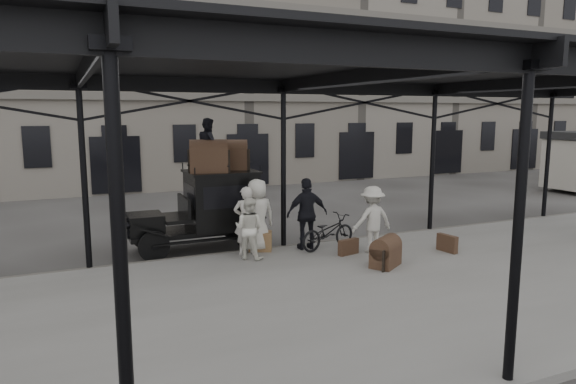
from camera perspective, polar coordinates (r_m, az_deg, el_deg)
name	(u,v)px	position (r m, az deg, el deg)	size (l,w,h in m)	color
ground	(316,271)	(12.49, 3.18, -8.76)	(120.00, 120.00, 0.00)	#383533
platform	(361,295)	(10.82, 8.09, -11.24)	(28.00, 8.00, 0.15)	slate
canopy	(358,70)	(10.44, 7.81, 13.28)	(22.50, 9.00, 4.74)	black
building_frontage	(165,52)	(29.29, -13.46, 14.93)	(64.00, 8.00, 14.00)	slate
taxi	(210,206)	(14.37, -8.62, -1.56)	(3.65, 1.55, 2.18)	black
porter_left	(246,221)	(13.16, -4.65, -3.19)	(0.65, 0.42, 1.77)	beige
porter_midleft	(249,228)	(12.81, -4.35, -4.03)	(0.75, 0.59, 1.55)	silver
porter_centre	(257,215)	(13.49, -3.42, -2.58)	(0.94, 0.61, 1.91)	beige
porter_official	(307,214)	(13.64, 2.14, -2.44)	(1.12, 0.47, 1.92)	black
porter_right	(372,219)	(13.53, 9.33, -3.02)	(1.13, 0.65, 1.74)	beige
bicycle	(328,232)	(13.79, 4.47, -4.44)	(0.61, 1.76, 0.93)	black
porter_roof	(209,145)	(14.06, -8.80, 5.20)	(0.71, 0.55, 1.45)	black
steamer_trunk_roof_near	(209,159)	(13.93, -8.80, 3.68)	(1.00, 0.61, 0.73)	#4B3623
steamer_trunk_roof_far	(230,157)	(14.57, -6.41, 3.88)	(0.95, 0.58, 0.70)	#4B3623
steamer_trunk_platform	(386,254)	(12.48, 10.80, -6.75)	(0.83, 0.51, 0.61)	#4B3623
wicker_hamper	(260,241)	(13.67, -3.10, -5.46)	(0.60, 0.45, 0.50)	#8C5E40
suitcase_upright	(447,243)	(14.15, 17.27, -5.46)	(0.15, 0.60, 0.45)	#4B3623
suitcase_flat	(348,247)	(13.35, 6.73, -6.08)	(0.60, 0.15, 0.40)	#4B3623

